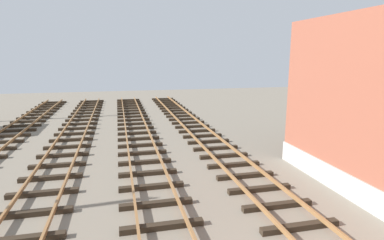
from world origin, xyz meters
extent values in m
cube|color=#2D2319|center=(0.60, 3.45, 0.09)|extent=(2.50, 0.24, 0.18)
cube|color=#2D2319|center=(0.60, 4.83, 0.09)|extent=(2.50, 0.24, 0.18)
cube|color=#2D2319|center=(0.60, 6.21, 0.09)|extent=(2.50, 0.24, 0.18)
cube|color=#2D2319|center=(0.60, 7.59, 0.09)|extent=(2.50, 0.24, 0.18)
cube|color=#2D2319|center=(0.60, 8.97, 0.09)|extent=(2.50, 0.24, 0.18)
cube|color=#2D2319|center=(0.60, 10.35, 0.09)|extent=(2.50, 0.24, 0.18)
cube|color=#2D2319|center=(0.60, 11.73, 0.09)|extent=(2.50, 0.24, 0.18)
cube|color=#2D2319|center=(0.60, 13.11, 0.09)|extent=(2.50, 0.24, 0.18)
cube|color=#2D2319|center=(0.60, 14.49, 0.09)|extent=(2.50, 0.24, 0.18)
cube|color=#2D2319|center=(0.60, 15.87, 0.09)|extent=(2.50, 0.24, 0.18)
cube|color=#2D2319|center=(0.60, 17.25, 0.09)|extent=(2.50, 0.24, 0.18)
cube|color=#2D2319|center=(0.60, 18.63, 0.09)|extent=(2.50, 0.24, 0.18)
cube|color=#2D2319|center=(0.60, 20.02, 0.09)|extent=(2.50, 0.24, 0.18)
cube|color=#2D2319|center=(0.60, 21.40, 0.09)|extent=(2.50, 0.24, 0.18)
cube|color=#2D2319|center=(0.60, 22.78, 0.09)|extent=(2.50, 0.24, 0.18)
cube|color=#2D2319|center=(0.60, 24.16, 0.09)|extent=(2.50, 0.24, 0.18)
cube|color=#2D2319|center=(0.60, 25.54, 0.09)|extent=(2.50, 0.24, 0.18)
cube|color=#2D2319|center=(0.60, 26.92, 0.09)|extent=(2.50, 0.24, 0.18)
cube|color=#2D2319|center=(0.60, 28.30, 0.09)|extent=(2.50, 0.24, 0.18)
cube|color=#2D2319|center=(0.60, 29.68, 0.09)|extent=(2.50, 0.24, 0.18)
cube|color=#2D2319|center=(0.60, 31.06, 0.09)|extent=(2.50, 0.24, 0.18)
cube|color=#2D2319|center=(0.60, 32.44, 0.09)|extent=(2.50, 0.24, 0.18)
cube|color=#2D2319|center=(-3.37, 4.42, 0.09)|extent=(2.50, 0.24, 0.18)
cube|color=#2D2319|center=(-3.37, 5.89, 0.09)|extent=(2.50, 0.24, 0.18)
cube|color=#2D2319|center=(-3.37, 7.36, 0.09)|extent=(2.50, 0.24, 0.18)
cube|color=#2D2319|center=(-3.37, 8.83, 0.09)|extent=(2.50, 0.24, 0.18)
cube|color=#2D2319|center=(-3.37, 10.31, 0.09)|extent=(2.50, 0.24, 0.18)
cube|color=#2D2319|center=(-3.37, 11.78, 0.09)|extent=(2.50, 0.24, 0.18)
cube|color=#2D2319|center=(-3.37, 13.25, 0.09)|extent=(2.50, 0.24, 0.18)
cube|color=#2D2319|center=(-3.37, 14.72, 0.09)|extent=(2.50, 0.24, 0.18)
cube|color=#2D2319|center=(-3.37, 16.20, 0.09)|extent=(2.50, 0.24, 0.18)
cube|color=#2D2319|center=(-3.37, 17.67, 0.09)|extent=(2.50, 0.24, 0.18)
cube|color=#2D2319|center=(-3.37, 19.14, 0.09)|extent=(2.50, 0.24, 0.18)
cube|color=#2D2319|center=(-3.37, 20.61, 0.09)|extent=(2.50, 0.24, 0.18)
cube|color=#2D2319|center=(-3.37, 22.09, 0.09)|extent=(2.50, 0.24, 0.18)
cube|color=#2D2319|center=(-3.37, 23.56, 0.09)|extent=(2.50, 0.24, 0.18)
cube|color=#2D2319|center=(-3.37, 25.03, 0.09)|extent=(2.50, 0.24, 0.18)
cube|color=#2D2319|center=(-3.37, 26.50, 0.09)|extent=(2.50, 0.24, 0.18)
cube|color=#2D2319|center=(-3.37, 27.98, 0.09)|extent=(2.50, 0.24, 0.18)
cube|color=#2D2319|center=(-3.37, 29.45, 0.09)|extent=(2.50, 0.24, 0.18)
cube|color=#2D2319|center=(-3.37, 30.92, 0.09)|extent=(2.50, 0.24, 0.18)
cube|color=#2D2319|center=(-3.37, 32.39, 0.09)|extent=(2.50, 0.24, 0.18)
cube|color=#2D2319|center=(-7.34, 4.62, 0.09)|extent=(2.50, 0.24, 0.18)
cube|color=#2D2319|center=(-7.34, 6.16, 0.09)|extent=(2.50, 0.24, 0.18)
cube|color=#2D2319|center=(-7.34, 7.70, 0.09)|extent=(2.50, 0.24, 0.18)
cube|color=#2D2319|center=(-7.34, 9.25, 0.09)|extent=(2.50, 0.24, 0.18)
cube|color=#2D2319|center=(-7.34, 10.79, 0.09)|extent=(2.50, 0.24, 0.18)
cube|color=#2D2319|center=(-7.34, 12.33, 0.09)|extent=(2.50, 0.24, 0.18)
cube|color=#2D2319|center=(-7.34, 13.87, 0.09)|extent=(2.50, 0.24, 0.18)
cube|color=#2D2319|center=(-7.34, 15.41, 0.09)|extent=(2.50, 0.24, 0.18)
cube|color=#2D2319|center=(-7.34, 16.95, 0.09)|extent=(2.50, 0.24, 0.18)
cube|color=#2D2319|center=(-7.34, 18.49, 0.09)|extent=(2.50, 0.24, 0.18)
cube|color=#2D2319|center=(-7.34, 20.03, 0.09)|extent=(2.50, 0.24, 0.18)
cube|color=#2D2319|center=(-7.34, 21.57, 0.09)|extent=(2.50, 0.24, 0.18)
cube|color=#2D2319|center=(-7.34, 23.11, 0.09)|extent=(2.50, 0.24, 0.18)
cube|color=#2D2319|center=(-7.34, 24.65, 0.09)|extent=(2.50, 0.24, 0.18)
cube|color=#2D2319|center=(-7.34, 26.19, 0.09)|extent=(2.50, 0.24, 0.18)
cube|color=#2D2319|center=(-7.34, 27.74, 0.09)|extent=(2.50, 0.24, 0.18)
cube|color=#2D2319|center=(-7.34, 29.28, 0.09)|extent=(2.50, 0.24, 0.18)
cube|color=#2D2319|center=(-7.34, 30.82, 0.09)|extent=(2.50, 0.24, 0.18)
cube|color=#2D2319|center=(-7.34, 32.36, 0.09)|extent=(2.50, 0.24, 0.18)
cube|color=#2D2319|center=(-11.31, 15.81, 0.09)|extent=(2.50, 0.24, 0.18)
cube|color=#2D2319|center=(-11.31, 17.32, 0.09)|extent=(2.50, 0.24, 0.18)
cube|color=#2D2319|center=(-11.31, 18.82, 0.09)|extent=(2.50, 0.24, 0.18)
cube|color=#2D2319|center=(-11.31, 20.33, 0.09)|extent=(2.50, 0.24, 0.18)
cube|color=#2D2319|center=(-11.31, 21.83, 0.09)|extent=(2.50, 0.24, 0.18)
cube|color=#2D2319|center=(-11.31, 23.34, 0.09)|extent=(2.50, 0.24, 0.18)
cube|color=#2D2319|center=(-11.31, 24.85, 0.09)|extent=(2.50, 0.24, 0.18)
cube|color=#2D2319|center=(-11.31, 26.35, 0.09)|extent=(2.50, 0.24, 0.18)
cube|color=#2D2319|center=(-11.31, 27.86, 0.09)|extent=(2.50, 0.24, 0.18)
cube|color=#2D2319|center=(-11.31, 29.36, 0.09)|extent=(2.50, 0.24, 0.18)
cube|color=#2D2319|center=(-11.31, 30.87, 0.09)|extent=(2.50, 0.24, 0.18)
cube|color=#2D2319|center=(-11.31, 32.38, 0.09)|extent=(2.50, 0.24, 0.18)
camera|label=1|loc=(-4.46, -4.03, 5.05)|focal=29.32mm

